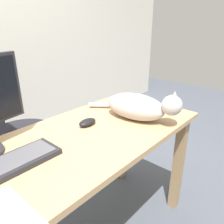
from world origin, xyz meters
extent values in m
cube|color=tan|center=(0.00, 0.00, 0.73)|extent=(1.43, 0.63, 0.03)
cube|color=#977752|center=(0.65, -0.26, 0.36)|extent=(0.06, 0.06, 0.72)
cube|color=#977752|center=(0.65, 0.26, 0.36)|extent=(0.06, 0.06, 0.72)
cylinder|color=black|center=(0.02, 0.66, 0.02)|extent=(0.48, 0.48, 0.04)
cylinder|color=black|center=(0.02, 0.66, 0.25)|extent=(0.06, 0.06, 0.50)
cylinder|color=black|center=(0.02, 0.66, 0.53)|extent=(0.44, 0.44, 0.06)
cube|color=#232328|center=(-0.36, 0.02, 0.76)|extent=(0.44, 0.15, 0.02)
cube|color=#515156|center=(-0.36, 0.02, 0.77)|extent=(0.40, 0.12, 0.00)
ellipsoid|color=#B2ADA8|center=(0.38, -0.07, 0.82)|extent=(0.23, 0.38, 0.15)
sphere|color=#B2ADA8|center=(0.41, -0.28, 0.87)|extent=(0.11, 0.11, 0.11)
cone|color=#B2ADA8|center=(0.44, -0.27, 0.92)|extent=(0.04, 0.04, 0.04)
cone|color=#B2ADA8|center=(0.39, -0.28, 0.92)|extent=(0.04, 0.04, 0.04)
cylinder|color=#B2ADA8|center=(0.38, 0.20, 0.77)|extent=(0.14, 0.16, 0.03)
ellipsoid|color=black|center=(0.13, 0.07, 0.77)|extent=(0.11, 0.06, 0.04)
camera|label=1|loc=(-0.62, -0.77, 1.29)|focal=36.02mm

